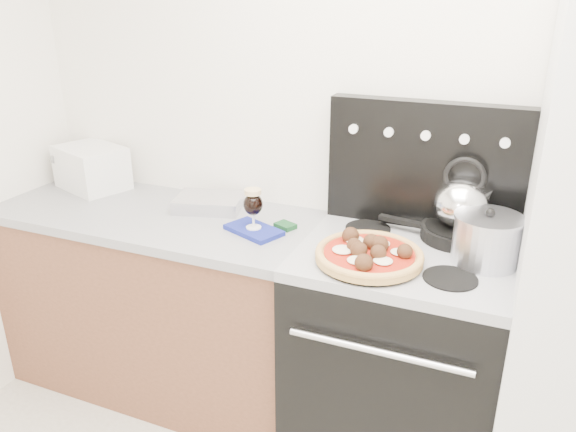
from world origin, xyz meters
The scene contains 15 objects.
room_shell centered at (0.00, 0.29, 1.25)m, with size 3.52×3.01×2.52m.
base_cabinet centered at (-1.02, 1.20, 0.43)m, with size 1.45×0.60×0.86m, color brown.
countertop centered at (-1.02, 1.20, 0.88)m, with size 1.48×0.63×0.04m, color #99999F.
stove_body centered at (0.08, 1.18, 0.44)m, with size 0.76×0.65×0.88m, color black.
cooktop centered at (0.08, 1.18, 0.90)m, with size 0.76×0.65×0.04m, color #ADADB2.
backguard centered at (0.08, 1.45, 1.17)m, with size 0.76×0.08×0.50m, color black.
toaster_oven centered at (-1.50, 1.36, 1.00)m, with size 0.33×0.24×0.20m, color white.
foil_sheet centered at (-0.82, 1.32, 0.93)m, with size 0.29×0.21×0.06m, color white.
oven_mitt centered at (-0.53, 1.16, 0.91)m, with size 0.23×0.13×0.02m, color navy.
beer_glass centered at (-0.53, 1.16, 1.00)m, with size 0.08×0.08×0.17m, color black, non-canonical shape.
pizza_pan centered at (-0.02, 1.04, 0.93)m, with size 0.35×0.35×0.01m, color black.
pizza centered at (-0.02, 1.04, 0.96)m, with size 0.37×0.37×0.05m, color #EABE5A, non-canonical shape.
skillet centered at (0.24, 1.36, 0.94)m, with size 0.28×0.28×0.05m, color black.
tea_kettle centered at (0.24, 1.36, 1.08)m, with size 0.21×0.21×0.23m, color silver, non-canonical shape.
stock_pot centered at (0.35, 1.20, 1.00)m, with size 0.23×0.23×0.16m, color silver.
Camera 1 is at (0.39, -0.69, 1.81)m, focal length 35.00 mm.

